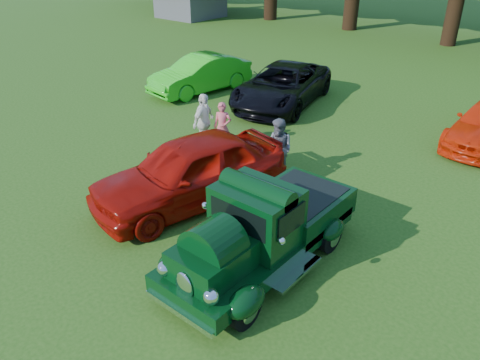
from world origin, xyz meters
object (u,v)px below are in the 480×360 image
Objects in this scene: back_car_black at (282,85)px; spectator_pink at (223,127)px; back_car_lime at (200,74)px; spectator_white at (204,122)px; hero_pickup at (263,230)px; spectator_grey at (279,149)px; red_convertible at (190,171)px.

spectator_pink reaches higher than back_car_black.
spectator_white is at bearing -36.91° from back_car_lime.
spectator_white is (-0.46, -0.32, 0.13)m from spectator_pink.
hero_pickup is 3.82m from spectator_grey.
spectator_white reaches higher than back_car_lime.
spectator_white is at bearing -170.31° from spectator_grey.
back_car_lime is 3.63m from back_car_black.
back_car_lime is (-8.94, 7.42, -0.06)m from hero_pickup.
back_car_lime is (-6.09, 6.61, -0.11)m from red_convertible.
red_convertible is 3.14m from spectator_white.
spectator_pink is (4.64, -3.81, 0.02)m from back_car_lime.
spectator_pink is at bearing -178.30° from spectator_grey.
hero_pickup reaches higher than red_convertible.
hero_pickup reaches higher than spectator_pink.
spectator_grey is (3.43, -4.97, 0.08)m from back_car_black.
back_car_lime is 2.96× the size of spectator_pink.
spectator_pink is 2.36m from spectator_grey.
hero_pickup is at bearing -31.87° from back_car_lime.
spectator_grey is (2.33, -0.35, 0.07)m from spectator_pink.
spectator_white is at bearing -172.59° from spectator_pink.
spectator_pink is (1.10, -4.63, 0.00)m from back_car_black.
spectator_pink is 0.85× the size of spectator_white.
spectator_white reaches higher than back_car_black.
back_car_lime is 6.00m from spectator_pink.
red_convertible reaches higher than spectator_pink.
hero_pickup is 5.62m from spectator_pink.
spectator_grey is 2.80m from spectator_white.
spectator_grey is (6.97, -4.15, 0.09)m from back_car_lime.
back_car_lime is at bearing 140.32° from hero_pickup.
spectator_pink is at bearing 140.01° from hero_pickup.
spectator_white is at bearing 141.12° from red_convertible.
red_convertible is 1.11× the size of back_car_lime.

